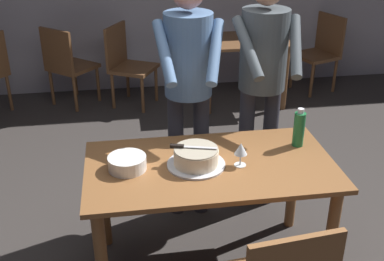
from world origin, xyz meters
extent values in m
cube|color=brown|center=(0.00, 0.00, 0.73)|extent=(1.46, 0.78, 0.03)
cylinder|color=brown|center=(0.65, -0.32, 0.36)|extent=(0.07, 0.07, 0.72)
cylinder|color=brown|center=(-0.65, 0.32, 0.36)|extent=(0.07, 0.07, 0.72)
cylinder|color=brown|center=(0.65, 0.32, 0.36)|extent=(0.07, 0.07, 0.72)
cylinder|color=silver|center=(-0.09, 0.00, 0.76)|extent=(0.34, 0.34, 0.01)
cylinder|color=beige|center=(-0.09, 0.00, 0.81)|extent=(0.26, 0.26, 0.09)
cylinder|color=#A49984|center=(-0.09, 0.00, 0.86)|extent=(0.25, 0.25, 0.01)
cube|color=silver|center=(-0.07, 0.00, 0.87)|extent=(0.20, 0.07, 0.00)
cube|color=black|center=(-0.19, 0.03, 0.87)|extent=(0.08, 0.04, 0.02)
cylinder|color=white|center=(-0.48, 0.02, 0.76)|extent=(0.22, 0.22, 0.01)
cylinder|color=white|center=(-0.48, 0.02, 0.77)|extent=(0.22, 0.22, 0.01)
cylinder|color=white|center=(-0.48, 0.02, 0.78)|extent=(0.22, 0.22, 0.01)
cylinder|color=white|center=(-0.48, 0.02, 0.79)|extent=(0.22, 0.22, 0.01)
cylinder|color=white|center=(-0.48, 0.02, 0.80)|extent=(0.22, 0.22, 0.01)
cylinder|color=white|center=(-0.48, 0.02, 0.81)|extent=(0.22, 0.22, 0.01)
cylinder|color=white|center=(-0.48, 0.02, 0.81)|extent=(0.22, 0.22, 0.01)
cylinder|color=white|center=(-0.48, 0.02, 0.82)|extent=(0.22, 0.22, 0.01)
cylinder|color=silver|center=(0.17, -0.04, 0.75)|extent=(0.07, 0.07, 0.00)
cylinder|color=silver|center=(0.17, -0.04, 0.79)|extent=(0.01, 0.01, 0.07)
cone|color=silver|center=(0.17, -0.04, 0.86)|extent=(0.08, 0.08, 0.07)
cylinder|color=#1E6B38|center=(0.58, 0.15, 0.86)|extent=(0.07, 0.07, 0.22)
cylinder|color=silver|center=(0.58, 0.15, 0.98)|extent=(0.04, 0.04, 0.03)
cylinder|color=#2D2D38|center=(0.05, 0.60, 0.47)|extent=(0.11, 0.11, 0.95)
cylinder|color=#2D2D38|center=(-0.13, 0.62, 0.47)|extent=(0.11, 0.11, 0.95)
cylinder|color=#4C6B93|center=(-0.04, 0.61, 1.23)|extent=(0.32, 0.32, 0.55)
cylinder|color=#4C6B93|center=(0.10, 0.42, 1.30)|extent=(0.19, 0.42, 0.34)
cylinder|color=#4C6B93|center=(-0.21, 0.45, 1.30)|extent=(0.12, 0.42, 0.34)
cylinder|color=#2D2D38|center=(0.57, 0.64, 0.47)|extent=(0.11, 0.11, 0.95)
cylinder|color=#2D2D38|center=(0.39, 0.65, 0.47)|extent=(0.11, 0.11, 0.95)
cylinder|color=#3F474C|center=(0.48, 0.64, 1.23)|extent=(0.32, 0.32, 0.55)
cylinder|color=#3F474C|center=(0.63, 0.45, 1.30)|extent=(0.17, 0.42, 0.34)
cylinder|color=#3F474C|center=(0.32, 0.47, 1.30)|extent=(0.14, 0.42, 0.34)
cube|color=brown|center=(0.86, 2.63, 0.72)|extent=(1.00, 0.70, 0.03)
cylinder|color=brown|center=(0.43, 2.35, 0.35)|extent=(0.07, 0.07, 0.71)
cylinder|color=brown|center=(1.28, 2.35, 0.35)|extent=(0.07, 0.07, 0.71)
cylinder|color=brown|center=(0.43, 2.90, 0.35)|extent=(0.07, 0.07, 0.71)
cylinder|color=brown|center=(1.28, 2.90, 0.35)|extent=(0.07, 0.07, 0.71)
cube|color=brown|center=(1.83, 2.87, 0.43)|extent=(0.57, 0.57, 0.04)
cylinder|color=brown|center=(1.72, 2.63, 0.21)|extent=(0.04, 0.04, 0.41)
cylinder|color=brown|center=(1.59, 2.97, 0.21)|extent=(0.04, 0.04, 0.41)
cylinder|color=brown|center=(2.06, 2.76, 0.21)|extent=(0.04, 0.04, 0.41)
cylinder|color=brown|center=(1.93, 3.10, 0.21)|extent=(0.04, 0.04, 0.41)
cube|color=brown|center=(2.02, 2.94, 0.68)|extent=(0.18, 0.42, 0.45)
cylinder|color=brown|center=(-1.71, 2.78, 0.21)|extent=(0.04, 0.04, 0.41)
cube|color=brown|center=(-1.01, 2.89, 0.43)|extent=(0.62, 0.62, 0.04)
cylinder|color=brown|center=(-1.03, 3.15, 0.21)|extent=(0.04, 0.04, 0.41)
cylinder|color=brown|center=(-0.75, 2.91, 0.21)|extent=(0.04, 0.04, 0.41)
cylinder|color=brown|center=(-1.27, 2.87, 0.21)|extent=(0.04, 0.04, 0.41)
cylinder|color=brown|center=(-0.99, 2.63, 0.21)|extent=(0.04, 0.04, 0.41)
cube|color=brown|center=(-1.15, 2.74, 0.68)|extent=(0.35, 0.31, 0.45)
cube|color=brown|center=(-0.34, 2.73, 0.43)|extent=(0.60, 0.60, 0.04)
cylinder|color=brown|center=(-0.09, 2.81, 0.21)|extent=(0.04, 0.04, 0.41)
cylinder|color=brown|center=(-0.27, 2.49, 0.21)|extent=(0.04, 0.04, 0.41)
cylinder|color=brown|center=(-0.41, 2.98, 0.21)|extent=(0.04, 0.04, 0.41)
cylinder|color=brown|center=(-0.59, 2.66, 0.21)|extent=(0.04, 0.04, 0.41)
cube|color=brown|center=(-0.52, 2.83, 0.68)|extent=(0.24, 0.40, 0.45)
camera|label=1|loc=(-0.48, -2.38, 2.16)|focal=44.82mm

